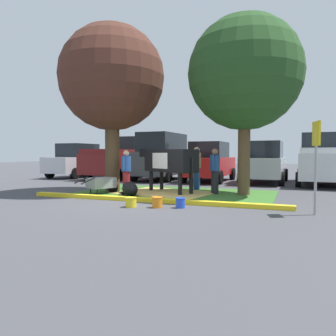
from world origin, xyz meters
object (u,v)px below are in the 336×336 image
shade_tree_left (112,79)px  suv_dark_grey (163,156)px  shade_tree_right (245,74)px  bucket_orange (157,202)px  calf_lying (130,189)px  person_visitor_far (126,170)px  parking_sign (316,149)px  pickup_truck_maroon (121,159)px  person_handler (215,170)px  pickup_truck_black (323,160)px  cow_holstein (168,161)px  hatchback_white (264,163)px  sedan_red (209,162)px  bucket_yellow (131,202)px  sedan_silver (78,161)px  person_visitor_near (197,167)px  bucket_blue (180,203)px  wheelbarrow (102,183)px

shade_tree_left → suv_dark_grey: shade_tree_left is taller
shade_tree_right → bucket_orange: (-1.75, -3.47, -3.97)m
shade_tree_right → calf_lying: shade_tree_right is taller
person_visitor_far → calf_lying: bearing=-54.0°
parking_sign → bucket_orange: 4.07m
pickup_truck_maroon → shade_tree_left: bearing=-63.6°
person_handler → pickup_truck_black: size_ratio=0.29×
shade_tree_right → person_visitor_far: 5.29m
cow_holstein → pickup_truck_maroon: size_ratio=0.52×
pickup_truck_maroon → hatchback_white: 8.05m
sedan_red → pickup_truck_maroon: bearing=176.5°
shade_tree_left → person_handler: size_ratio=3.89×
bucket_yellow → sedan_silver: sedan_silver is taller
person_visitor_near → pickup_truck_black: 6.48m
cow_holstein → bucket_blue: (1.48, -2.98, -1.01)m
shade_tree_right → person_visitor_near: bearing=152.8°
person_handler → sedan_red: size_ratio=0.36×
cow_holstein → calf_lying: 1.83m
wheelbarrow → pickup_truck_black: bearing=42.3°
shade_tree_right → wheelbarrow: shade_tree_right is taller
person_handler → person_visitor_near: person_visitor_near is taller
shade_tree_left → cow_holstein: size_ratio=2.19×
bucket_blue → shade_tree_right: bearing=70.6°
shade_tree_left → person_handler: 5.10m
shade_tree_left → bucket_orange: shade_tree_left is taller
hatchback_white → wheelbarrow: bearing=-126.3°
shade_tree_left → pickup_truck_black: shade_tree_left is taller
suv_dark_grey → pickup_truck_maroon: bearing=173.5°
shade_tree_left → sedan_silver: 8.86m
bucket_blue → sedan_red: size_ratio=0.06×
person_handler → pickup_truck_black: 6.67m
person_handler → sedan_red: sedan_red is taller
person_handler → wheelbarrow: size_ratio=1.02×
shade_tree_left → person_handler: shade_tree_left is taller
sedan_red → bucket_orange: bearing=-85.2°
suv_dark_grey → person_visitor_far: bearing=-80.2°
shade_tree_right → pickup_truck_black: 6.76m
suv_dark_grey → bucket_orange: bearing=-68.9°
sedan_silver → hatchback_white: 10.88m
person_visitor_near → shade_tree_right: bearing=-27.2°
shade_tree_left → wheelbarrow: size_ratio=3.95×
shade_tree_left → bucket_blue: shade_tree_left is taller
calf_lying → sedan_red: size_ratio=0.27×
bucket_yellow → wheelbarrow: bearing=136.6°
shade_tree_right → cow_holstein: shade_tree_right is taller
cow_holstein → parking_sign: (4.71, -2.78, 0.37)m
shade_tree_left → parking_sign: shade_tree_left is taller
parking_sign → hatchback_white: parking_sign is taller
person_visitor_far → bucket_orange: bearing=-47.8°
person_visitor_near → parking_sign: (4.03, -4.10, 0.62)m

